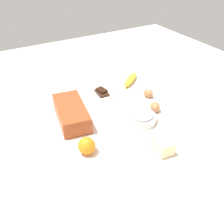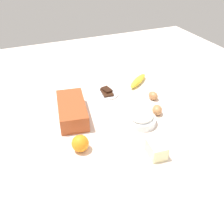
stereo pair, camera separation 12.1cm
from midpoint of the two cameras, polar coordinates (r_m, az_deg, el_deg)
name	(u,v)px [view 2 (the right image)]	position (r m, az deg, el deg)	size (l,w,h in m)	color
ground_plane	(112,120)	(1.24, 2.79, -2.00)	(2.40, 2.40, 0.02)	beige
loaf_pan	(72,110)	(1.23, -6.34, 0.44)	(0.30, 0.17, 0.08)	#9E4723
flour_bowl	(141,119)	(1.20, 9.56, -1.59)	(0.14, 0.14, 0.06)	white
banana	(138,81)	(1.54, 8.21, 7.01)	(0.19, 0.04, 0.04)	yellow
orange_fruit	(80,143)	(1.04, -3.93, -7.28)	(0.07, 0.07, 0.07)	orange
butter_block	(156,149)	(1.05, 13.39, -8.41)	(0.09, 0.06, 0.06)	#F4EDB2
egg_near_butter	(153,96)	(1.40, 11.81, 3.58)	(0.04, 0.04, 0.06)	#AD7546
egg_beside_bowl	(157,110)	(1.28, 12.91, 0.37)	(0.05, 0.05, 0.06)	#B37949
chocolate_plate	(107,93)	(1.42, 1.24, 4.27)	(0.13, 0.13, 0.03)	white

